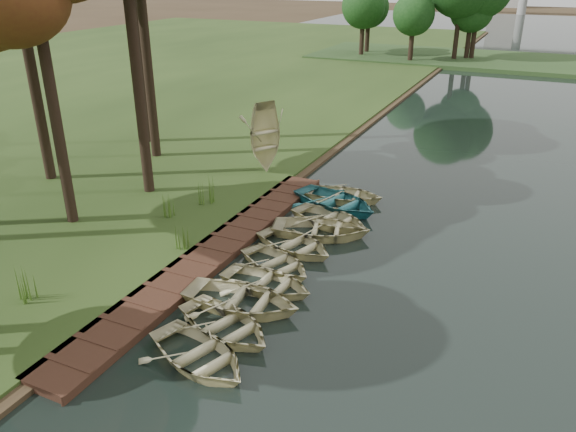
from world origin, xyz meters
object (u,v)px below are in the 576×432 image
at_px(rowboat_0, 199,352).
at_px(stored_rowboat, 265,165).
at_px(rowboat_1, 225,322).
at_px(rowboat_2, 242,297).
at_px(boardwalk, 215,252).

height_order(rowboat_0, stored_rowboat, stored_rowboat).
bearing_deg(stored_rowboat, rowboat_1, -127.66).
relative_size(rowboat_0, stored_rowboat, 0.94).
height_order(rowboat_0, rowboat_1, rowboat_0).
bearing_deg(rowboat_2, stored_rowboat, 19.73).
relative_size(boardwalk, rowboat_1, 4.90).
height_order(rowboat_2, stored_rowboat, stored_rowboat).
bearing_deg(boardwalk, stored_rowboat, 104.49).
xyz_separation_m(rowboat_2, stored_rowboat, (-4.63, 10.63, 0.23)).
relative_size(rowboat_0, rowboat_1, 1.01).
height_order(boardwalk, rowboat_1, rowboat_1).
relative_size(boardwalk, rowboat_0, 4.87).
bearing_deg(stored_rowboat, rowboat_2, -126.15).
distance_m(rowboat_0, stored_rowboat, 14.23).
relative_size(rowboat_2, stored_rowboat, 1.06).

